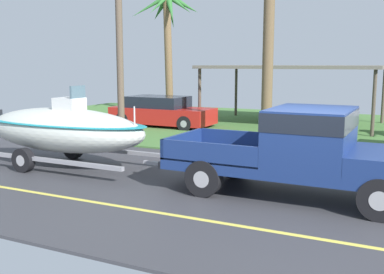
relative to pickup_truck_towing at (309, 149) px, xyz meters
name	(u,v)px	position (x,y,z in m)	size (l,w,h in m)	color
ground	(357,143)	(0.04, 7.85, -1.07)	(36.00, 22.00, 0.11)	#38383D
pickup_truck_towing	(309,149)	(0.00, 0.00, 0.00)	(5.61, 2.12, 1.92)	navy
boat_on_trailer	(62,129)	(-6.74, 0.00, -0.01)	(6.42, 2.18, 2.26)	gray
parked_sedan_near	(161,112)	(-8.47, 8.36, -0.39)	(4.63, 1.94, 1.38)	#B21E19
carport_awning	(294,68)	(-3.28, 11.52, 1.57)	(7.89, 5.05, 2.75)	#4C4238
palm_tree_mid	(169,23)	(-10.27, 12.31, 3.88)	(3.19, 3.12, 6.69)	brown
utility_pole	(119,17)	(-7.57, 3.97, 3.39)	(0.24, 1.80, 8.58)	brown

